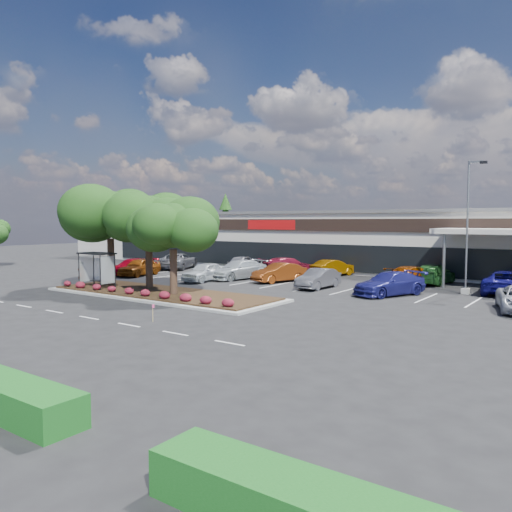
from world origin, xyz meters
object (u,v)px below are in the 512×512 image
Objects in this scene: light_pole at (469,235)px; car_0 at (131,267)px; survey_stake at (153,311)px; car_1 at (140,267)px.

light_pole is 30.22m from car_0.
light_pole is at bearing 17.75° from car_0.
car_0 reaches higher than survey_stake.
light_pole is 10.35× the size of survey_stake.
car_0 is 1.07× the size of car_1.
car_1 is at bearing 140.13° from survey_stake.
survey_stake is 23.77m from car_0.
car_0 is 1.43m from car_1.
survey_stake is 0.19× the size of car_1.
car_1 reaches higher than car_0.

